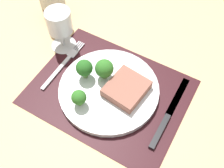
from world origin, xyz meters
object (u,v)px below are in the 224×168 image
at_px(steak, 126,89).
at_px(fork, 64,64).
at_px(wine_glass, 60,24).
at_px(plate, 109,90).
at_px(knife, 167,117).

xyz_separation_m(steak, fork, (-0.20, 0.00, -0.03)).
bearing_deg(wine_glass, fork, -54.95).
bearing_deg(steak, plate, -162.56).
xyz_separation_m(plate, steak, (0.04, 0.01, 0.02)).
distance_m(plate, wine_glass, 0.23).
bearing_deg(fork, steak, 0.90).
height_order(steak, fork, steak).
bearing_deg(steak, wine_glass, 165.81).
bearing_deg(knife, fork, 177.92).
distance_m(knife, wine_glass, 0.38).
xyz_separation_m(knife, wine_glass, (-0.36, 0.07, 0.08)).
height_order(steak, wine_glass, wine_glass).
xyz_separation_m(plate, knife, (0.16, 0.01, -0.00)).
relative_size(steak, wine_glass, 0.79).
bearing_deg(fork, knife, -0.58).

